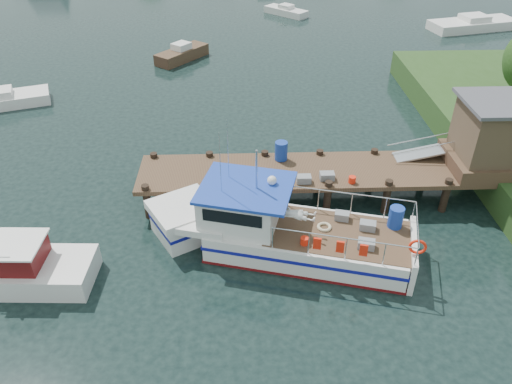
{
  "coord_description": "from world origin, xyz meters",
  "views": [
    {
      "loc": [
        -1.6,
        -18.26,
        12.75
      ],
      "look_at": [
        -1.0,
        -1.5,
        1.3
      ],
      "focal_mm": 35.0,
      "sensor_mm": 36.0,
      "label": 1
    }
  ],
  "objects_px": {
    "moored_rowboat": "(182,54)",
    "moored_c": "(473,24)",
    "dock": "(431,150)",
    "moored_b": "(286,11)",
    "moored_a": "(0,100)",
    "lobster_boat": "(275,229)",
    "work_boat": "(2,269)"
  },
  "relations": [
    {
      "from": "moored_a",
      "to": "moored_b",
      "type": "distance_m",
      "value": 27.51
    },
    {
      "from": "work_boat",
      "to": "moored_a",
      "type": "distance_m",
      "value": 16.3
    },
    {
      "from": "dock",
      "to": "lobster_boat",
      "type": "xyz_separation_m",
      "value": [
        -6.87,
        -3.47,
        -1.32
      ]
    },
    {
      "from": "moored_a",
      "to": "moored_c",
      "type": "xyz_separation_m",
      "value": [
        34.85,
        14.7,
        0.06
      ]
    },
    {
      "from": "moored_a",
      "to": "moored_b",
      "type": "relative_size",
      "value": 1.45
    },
    {
      "from": "dock",
      "to": "moored_b",
      "type": "relative_size",
      "value": 4.04
    },
    {
      "from": "work_boat",
      "to": "moored_c",
      "type": "bearing_deg",
      "value": 48.67
    },
    {
      "from": "dock",
      "to": "moored_a",
      "type": "distance_m",
      "value": 24.84
    },
    {
      "from": "lobster_boat",
      "to": "dock",
      "type": "bearing_deg",
      "value": 41.82
    },
    {
      "from": "work_boat",
      "to": "lobster_boat",
      "type": "bearing_deg",
      "value": 11.31
    },
    {
      "from": "moored_rowboat",
      "to": "moored_c",
      "type": "xyz_separation_m",
      "value": [
        24.57,
        6.9,
        -0.02
      ]
    },
    {
      "from": "dock",
      "to": "lobster_boat",
      "type": "height_order",
      "value": "lobster_boat"
    },
    {
      "from": "moored_b",
      "to": "moored_c",
      "type": "bearing_deg",
      "value": -8.86
    },
    {
      "from": "moored_rowboat",
      "to": "moored_b",
      "type": "height_order",
      "value": "moored_rowboat"
    },
    {
      "from": "work_boat",
      "to": "moored_a",
      "type": "xyz_separation_m",
      "value": [
        -5.95,
        15.17,
        -0.19
      ]
    },
    {
      "from": "dock",
      "to": "moored_rowboat",
      "type": "height_order",
      "value": "dock"
    },
    {
      "from": "moored_rowboat",
      "to": "moored_c",
      "type": "relative_size",
      "value": 0.53
    },
    {
      "from": "lobster_boat",
      "to": "moored_c",
      "type": "height_order",
      "value": "lobster_boat"
    },
    {
      "from": "dock",
      "to": "moored_rowboat",
      "type": "relative_size",
      "value": 3.87
    },
    {
      "from": "moored_b",
      "to": "moored_c",
      "type": "distance_m",
      "value": 16.65
    },
    {
      "from": "lobster_boat",
      "to": "moored_rowboat",
      "type": "height_order",
      "value": "lobster_boat"
    },
    {
      "from": "lobster_boat",
      "to": "moored_c",
      "type": "bearing_deg",
      "value": 70.99
    },
    {
      "from": "moored_b",
      "to": "moored_c",
      "type": "relative_size",
      "value": 0.51
    },
    {
      "from": "lobster_boat",
      "to": "moored_c",
      "type": "distance_m",
      "value": 34.25
    },
    {
      "from": "moored_b",
      "to": "moored_c",
      "type": "xyz_separation_m",
      "value": [
        15.82,
        -5.17,
        0.09
      ]
    },
    {
      "from": "dock",
      "to": "moored_rowboat",
      "type": "xyz_separation_m",
      "value": [
        -12.29,
        18.02,
        -1.77
      ]
    },
    {
      "from": "moored_b",
      "to": "moored_rowboat",
      "type": "bearing_deg",
      "value": -116.69
    },
    {
      "from": "moored_a",
      "to": "moored_c",
      "type": "relative_size",
      "value": 0.74
    },
    {
      "from": "moored_a",
      "to": "moored_rowboat",
      "type": "bearing_deg",
      "value": 38.25
    },
    {
      "from": "work_boat",
      "to": "moored_b",
      "type": "xyz_separation_m",
      "value": [
        13.07,
        35.04,
        -0.22
      ]
    },
    {
      "from": "lobster_boat",
      "to": "moored_a",
      "type": "height_order",
      "value": "lobster_boat"
    },
    {
      "from": "moored_b",
      "to": "dock",
      "type": "bearing_deg",
      "value": -74.05
    }
  ]
}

